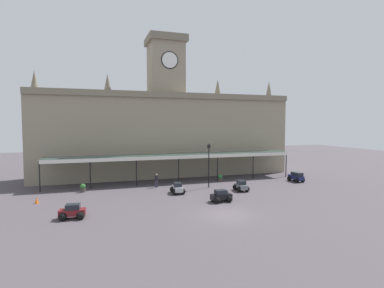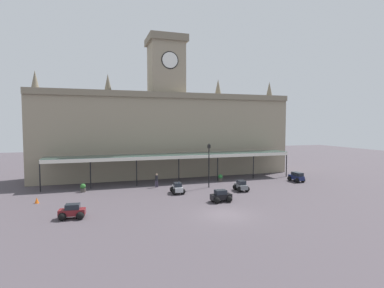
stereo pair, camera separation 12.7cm
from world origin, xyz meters
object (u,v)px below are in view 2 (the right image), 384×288
(car_silver_sedan, at_px, (178,189))
(planter_by_canopy, at_px, (83,188))
(car_black_sedan, at_px, (221,197))
(traffic_cone, at_px, (37,200))
(car_maroon_sedan, at_px, (72,212))
(pedestrian_beside_cars, at_px, (157,180))
(car_navy_estate, at_px, (296,177))
(car_grey_sedan, at_px, (241,186))
(planter_forecourt_centre, at_px, (220,178))
(victorian_lamppost, at_px, (209,160))

(car_silver_sedan, relative_size, planter_by_canopy, 2.20)
(car_black_sedan, xyz_separation_m, traffic_cone, (-17.20, 5.00, -0.22))
(car_maroon_sedan, xyz_separation_m, pedestrian_beside_cars, (8.95, 10.02, 0.41))
(car_navy_estate, xyz_separation_m, car_silver_sedan, (-16.93, -1.78, -0.06))
(car_navy_estate, xyz_separation_m, planter_by_canopy, (-26.93, 2.09, -0.07))
(car_grey_sedan, bearing_deg, pedestrian_beside_cars, 150.91)
(planter_forecourt_centre, height_order, planter_by_canopy, same)
(victorian_lamppost, height_order, traffic_cone, victorian_lamppost)
(car_grey_sedan, height_order, planter_by_canopy, car_grey_sedan)
(car_silver_sedan, height_order, car_maroon_sedan, same)
(pedestrian_beside_cars, bearing_deg, car_navy_estate, -6.50)
(car_grey_sedan, relative_size, victorian_lamppost, 0.40)
(car_navy_estate, distance_m, planter_forecourt_centre, 10.15)
(traffic_cone, height_order, planter_forecourt_centre, planter_forecourt_centre)
(car_navy_estate, relative_size, planter_forecourt_centre, 2.38)
(car_silver_sedan, bearing_deg, victorian_lamppost, 22.63)
(car_grey_sedan, relative_size, car_black_sedan, 1.02)
(car_black_sedan, bearing_deg, car_navy_estate, 25.91)
(car_grey_sedan, bearing_deg, victorian_lamppost, 134.61)
(traffic_cone, xyz_separation_m, planter_by_canopy, (4.11, 3.81, 0.20))
(car_navy_estate, distance_m, car_black_sedan, 15.39)
(car_black_sedan, relative_size, car_maroon_sedan, 0.98)
(traffic_cone, height_order, planter_by_canopy, planter_by_canopy)
(planter_forecourt_centre, bearing_deg, car_black_sedan, -112.97)
(car_black_sedan, bearing_deg, car_grey_sedan, 42.93)
(planter_forecourt_centre, bearing_deg, pedestrian_beside_cars, -173.00)
(car_black_sedan, height_order, car_maroon_sedan, same)
(planter_forecourt_centre, bearing_deg, traffic_cone, -167.06)
(car_black_sedan, distance_m, planter_by_canopy, 15.78)
(car_silver_sedan, bearing_deg, car_navy_estate, 5.99)
(car_navy_estate, height_order, traffic_cone, car_navy_estate)
(planter_forecourt_centre, bearing_deg, car_navy_estate, -18.34)
(car_silver_sedan, bearing_deg, car_grey_sedan, -8.16)
(car_navy_estate, xyz_separation_m, victorian_lamppost, (-12.50, 0.07, 2.72))
(car_navy_estate, height_order, planter_forecourt_centre, car_navy_estate)
(car_silver_sedan, bearing_deg, car_maroon_sedan, -149.76)
(car_navy_estate, xyz_separation_m, traffic_cone, (-31.05, -1.72, -0.28))
(car_silver_sedan, height_order, car_black_sedan, same)
(victorian_lamppost, bearing_deg, traffic_cone, -174.47)
(pedestrian_beside_cars, xyz_separation_m, planter_forecourt_centre, (8.86, 1.09, -0.42))
(car_maroon_sedan, xyz_separation_m, planter_forecourt_centre, (17.82, 11.11, -0.01))
(car_navy_estate, height_order, pedestrian_beside_cars, pedestrian_beside_cars)
(traffic_cone, relative_size, planter_forecourt_centre, 0.60)
(pedestrian_beside_cars, relative_size, traffic_cone, 2.90)
(car_maroon_sedan, bearing_deg, pedestrian_beside_cars, 48.21)
(car_silver_sedan, relative_size, planter_forecourt_centre, 2.20)
(car_black_sedan, bearing_deg, traffic_cone, 163.79)
(traffic_cone, bearing_deg, victorian_lamppost, 5.53)
(car_silver_sedan, relative_size, car_maroon_sedan, 0.99)
(car_grey_sedan, xyz_separation_m, car_silver_sedan, (-7.29, 1.04, 0.00))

